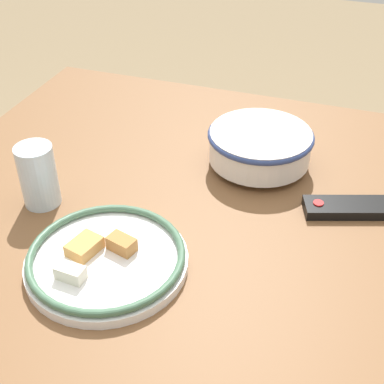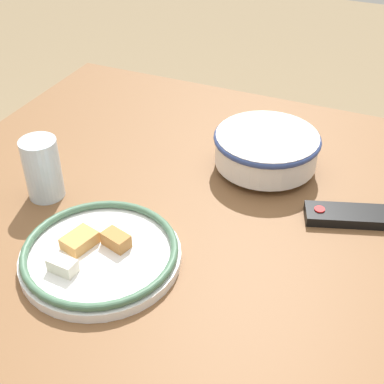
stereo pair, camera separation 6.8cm
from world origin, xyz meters
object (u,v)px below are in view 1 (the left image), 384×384
at_px(noodle_bowl, 260,146).
at_px(food_plate, 106,259).
at_px(tv_remote, 348,208).
at_px(drinking_glass, 38,176).

height_order(noodle_bowl, food_plate, noodle_bowl).
xyz_separation_m(noodle_bowl, tv_remote, (0.11, 0.21, -0.04)).
relative_size(food_plate, drinking_glass, 2.19).
height_order(food_plate, drinking_glass, drinking_glass).
bearing_deg(tv_remote, drinking_glass, 87.19).
distance_m(noodle_bowl, food_plate, 0.44).
relative_size(noodle_bowl, food_plate, 0.81).
xyz_separation_m(noodle_bowl, food_plate, (0.40, -0.18, -0.03)).
relative_size(food_plate, tv_remote, 1.55).
xyz_separation_m(food_plate, tv_remote, (-0.29, 0.38, -0.01)).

